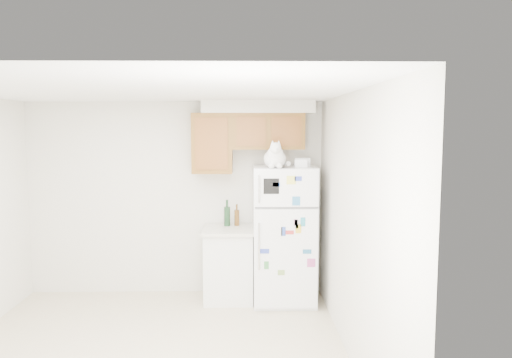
{
  "coord_description": "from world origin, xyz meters",
  "views": [
    {
      "loc": [
        0.93,
        -4.46,
        2.19
      ],
      "look_at": [
        1.04,
        1.55,
        1.55
      ],
      "focal_mm": 35.0,
      "sensor_mm": 36.0,
      "label": 1
    }
  ],
  "objects_px": {
    "bottle_green": "(227,213)",
    "refrigerator": "(284,234)",
    "storage_box_front": "(301,163)",
    "bottle_amber": "(237,215)",
    "base_counter": "(229,264)",
    "cat": "(275,157)",
    "storage_box_back": "(302,162)"
  },
  "relations": [
    {
      "from": "base_counter",
      "to": "storage_box_back",
      "type": "height_order",
      "value": "storage_box_back"
    },
    {
      "from": "refrigerator",
      "to": "bottle_green",
      "type": "relative_size",
      "value": 5.06
    },
    {
      "from": "refrigerator",
      "to": "base_counter",
      "type": "xyz_separation_m",
      "value": [
        -0.69,
        0.07,
        -0.39
      ]
    },
    {
      "from": "bottle_green",
      "to": "storage_box_front",
      "type": "bearing_deg",
      "value": -17.29
    },
    {
      "from": "refrigerator",
      "to": "base_counter",
      "type": "height_order",
      "value": "refrigerator"
    },
    {
      "from": "cat",
      "to": "bottle_green",
      "type": "relative_size",
      "value": 1.41
    },
    {
      "from": "cat",
      "to": "bottle_amber",
      "type": "relative_size",
      "value": 1.71
    },
    {
      "from": "base_counter",
      "to": "storage_box_front",
      "type": "xyz_separation_m",
      "value": [
        0.89,
        -0.15,
        1.28
      ]
    },
    {
      "from": "refrigerator",
      "to": "bottle_amber",
      "type": "height_order",
      "value": "refrigerator"
    },
    {
      "from": "base_counter",
      "to": "bottle_green",
      "type": "bearing_deg",
      "value": 99.74
    },
    {
      "from": "storage_box_front",
      "to": "bottle_amber",
      "type": "distance_m",
      "value": 1.09
    },
    {
      "from": "refrigerator",
      "to": "base_counter",
      "type": "bearing_deg",
      "value": 173.9
    },
    {
      "from": "base_counter",
      "to": "cat",
      "type": "height_order",
      "value": "cat"
    },
    {
      "from": "storage_box_back",
      "to": "bottle_green",
      "type": "distance_m",
      "value": 1.16
    },
    {
      "from": "bottle_green",
      "to": "refrigerator",
      "type": "bearing_deg",
      "value": -16.5
    },
    {
      "from": "cat",
      "to": "storage_box_front",
      "type": "bearing_deg",
      "value": 28.05
    },
    {
      "from": "refrigerator",
      "to": "bottle_green",
      "type": "distance_m",
      "value": 0.78
    },
    {
      "from": "bottle_green",
      "to": "bottle_amber",
      "type": "xyz_separation_m",
      "value": [
        0.12,
        0.02,
        -0.03
      ]
    },
    {
      "from": "base_counter",
      "to": "storage_box_front",
      "type": "distance_m",
      "value": 1.57
    },
    {
      "from": "refrigerator",
      "to": "bottle_amber",
      "type": "distance_m",
      "value": 0.67
    },
    {
      "from": "storage_box_front",
      "to": "bottle_green",
      "type": "xyz_separation_m",
      "value": [
        -0.91,
        0.28,
        -0.66
      ]
    },
    {
      "from": "bottle_green",
      "to": "bottle_amber",
      "type": "distance_m",
      "value": 0.13
    },
    {
      "from": "refrigerator",
      "to": "base_counter",
      "type": "distance_m",
      "value": 0.79
    },
    {
      "from": "refrigerator",
      "to": "bottle_green",
      "type": "height_order",
      "value": "refrigerator"
    },
    {
      "from": "storage_box_front",
      "to": "bottle_green",
      "type": "height_order",
      "value": "storage_box_front"
    },
    {
      "from": "cat",
      "to": "bottle_green",
      "type": "height_order",
      "value": "cat"
    },
    {
      "from": "bottle_amber",
      "to": "base_counter",
      "type": "bearing_deg",
      "value": -122.62
    },
    {
      "from": "cat",
      "to": "storage_box_back",
      "type": "distance_m",
      "value": 0.44
    },
    {
      "from": "cat",
      "to": "bottle_green",
      "type": "xyz_separation_m",
      "value": [
        -0.58,
        0.46,
        -0.74
      ]
    },
    {
      "from": "base_counter",
      "to": "bottle_green",
      "type": "xyz_separation_m",
      "value": [
        -0.02,
        0.14,
        0.63
      ]
    },
    {
      "from": "refrigerator",
      "to": "cat",
      "type": "relative_size",
      "value": 3.6
    },
    {
      "from": "bottle_amber",
      "to": "storage_box_front",
      "type": "bearing_deg",
      "value": -20.99
    }
  ]
}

